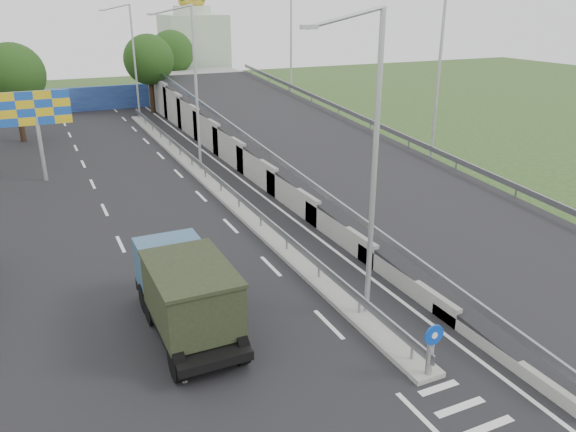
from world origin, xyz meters
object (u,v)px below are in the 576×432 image
lamp_post_mid (193,81)px  dump_truck (185,291)px  lamp_post_near (370,156)px  billboard (36,113)px  sign_bollard (431,349)px  church (194,47)px  lamp_post_far (132,55)px

lamp_post_mid → dump_truck: size_ratio=1.62×
lamp_post_near → billboard: bearing=112.5°
sign_bollard → lamp_post_near: lamp_post_near is taller
lamp_post_near → dump_truck: size_ratio=1.62×
lamp_post_near → lamp_post_mid: 20.00m
lamp_post_mid → sign_bollard: bearing=-90.3°
sign_bollard → lamp_post_mid: lamp_post_mid is taller
sign_bollard → lamp_post_near: (0.11, 3.83, 4.77)m
sign_bollard → dump_truck: dump_truck is taller
lamp_post_mid → dump_truck: lamp_post_mid is taller
lamp_post_near → church: bearing=79.6°
lamp_post_near → church: (9.89, 54.00, -0.50)m
billboard → sign_bollard: bearing=-70.8°
lamp_post_far → dump_truck: (-5.76, -38.28, -4.30)m
church → dump_truck: size_ratio=2.22×
lamp_post_near → church: size_ratio=0.73×
lamp_post_mid → billboard: lamp_post_mid is taller
sign_bollard → lamp_post_far: bearing=89.9°
lamp_post_far → church: size_ratio=0.73×
lamp_post_far → billboard: (-9.11, -18.00, -1.62)m
sign_bollard → lamp_post_mid: 24.30m
dump_truck → lamp_post_near: bearing=-16.7°
lamp_post_near → church: 54.90m
lamp_post_mid → church: (9.89, 34.00, -0.50)m
sign_bollard → church: (10.00, 57.83, 4.28)m
billboard → lamp_post_mid: bearing=-12.4°
church → dump_truck: 54.71m
lamp_post_mid → dump_truck: 19.64m
lamp_post_mid → dump_truck: (-5.76, -18.28, -4.30)m
sign_bollard → billboard: (-9.00, 25.83, 3.15)m
lamp_post_near → lamp_post_mid: bearing=90.0°
lamp_post_mid → church: church is taller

